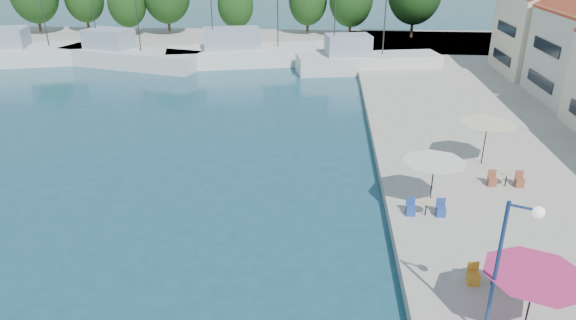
# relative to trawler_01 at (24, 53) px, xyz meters

# --- Properties ---
(quay_far) EXTENTS (90.00, 16.00, 0.60)m
(quay_far) POSITION_rel_trawler_01_xyz_m (22.21, 12.94, -0.77)
(quay_far) COLOR #A49F94
(quay_far) RESTS_ON ground
(building_06) EXTENTS (9.00, 8.80, 10.20)m
(building_06) POSITION_rel_trawler_01_xyz_m (54.21, -3.06, 4.43)
(building_06) COLOR #F4E4C3
(building_06) RESTS_ON quay_right
(trawler_01) EXTENTS (21.92, 11.37, 10.20)m
(trawler_01) POSITION_rel_trawler_01_xyz_m (0.00, 0.00, 0.00)
(trawler_01) COLOR silver
(trawler_01) RESTS_ON ground
(trawler_02) EXTENTS (16.15, 8.18, 10.20)m
(trawler_02) POSITION_rel_trawler_01_xyz_m (11.71, -0.68, 0.00)
(trawler_02) COLOR silver
(trawler_02) RESTS_ON ground
(trawler_03) EXTENTS (20.54, 9.71, 10.20)m
(trawler_03) POSITION_rel_trawler_01_xyz_m (25.28, 1.64, 0.00)
(trawler_03) COLOR white
(trawler_03) RESTS_ON ground
(trawler_04) EXTENTS (14.91, 6.54, 10.20)m
(trawler_04) POSITION_rel_trawler_01_xyz_m (36.91, -1.33, 0.00)
(trawler_04) COLOR silver
(trawler_04) RESTS_ON ground
(tree_03) EXTENTS (4.95, 4.95, 7.33)m
(tree_03) POSITION_rel_trawler_01_xyz_m (6.73, 14.17, 3.76)
(tree_03) COLOR #3F2B19
(tree_03) RESTS_ON quay_far
(tree_05) EXTENTS (4.69, 4.69, 6.94)m
(tree_05) POSITION_rel_trawler_01_xyz_m (20.97, 15.00, 3.54)
(tree_05) COLOR #3F2B19
(tree_05) RESTS_ON quay_far
(tree_06) EXTENTS (5.09, 5.09, 7.54)m
(tree_06) POSITION_rel_trawler_01_xyz_m (30.32, 17.34, 3.88)
(tree_06) COLOR #3F2B19
(tree_06) RESTS_ON quay_far
(umbrella_pink) EXTENTS (3.32, 3.32, 2.26)m
(umbrella_pink) POSITION_rel_trawler_01_xyz_m (39.83, -39.81, 1.55)
(umbrella_pink) COLOR black
(umbrella_pink) RESTS_ON quay_right
(umbrella_white) EXTENTS (3.09, 3.09, 2.33)m
(umbrella_white) POSITION_rel_trawler_01_xyz_m (38.27, -31.12, 1.61)
(umbrella_white) COLOR black
(umbrella_white) RESTS_ON quay_right
(umbrella_cream) EXTENTS (3.21, 3.21, 2.49)m
(umbrella_cream) POSITION_rel_trawler_01_xyz_m (42.17, -25.77, 1.77)
(umbrella_cream) COLOR black
(umbrella_cream) RESTS_ON quay_right
(cafe_table_01) EXTENTS (1.82, 0.70, 0.76)m
(cafe_table_01) POSITION_rel_trawler_01_xyz_m (39.49, -37.31, -0.18)
(cafe_table_01) COLOR black
(cafe_table_01) RESTS_ON quay_right
(cafe_table_02) EXTENTS (1.82, 0.70, 0.76)m
(cafe_table_02) POSITION_rel_trawler_01_xyz_m (37.90, -32.16, -0.18)
(cafe_table_02) COLOR black
(cafe_table_02) RESTS_ON quay_right
(cafe_table_03) EXTENTS (1.82, 0.70, 0.76)m
(cafe_table_03) POSITION_rel_trawler_01_xyz_m (42.62, -28.69, -0.18)
(cafe_table_03) COLOR black
(cafe_table_03) RESTS_ON quay_right
(street_lamp) EXTENTS (0.97, 0.56, 5.03)m
(street_lamp) POSITION_rel_trawler_01_xyz_m (38.73, -40.29, 3.02)
(street_lamp) COLOR navy
(street_lamp) RESTS_ON quay_right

